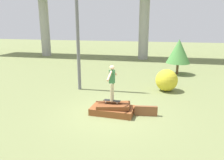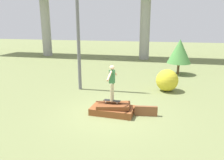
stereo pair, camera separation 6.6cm
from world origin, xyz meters
name	(u,v)px [view 2 (the right image)]	position (x,y,z in m)	size (l,w,h in m)	color
ground_plane	(112,113)	(0.00, 0.00, 0.00)	(80.00, 80.00, 0.00)	olive
scrap_pile	(113,109)	(0.02, -0.01, 0.22)	(1.99, 1.19, 0.55)	brown
scrap_plank_loose	(146,111)	(1.52, 0.10, 0.22)	(1.01, 0.26, 0.45)	brown
skateboard	(112,101)	(-0.02, -0.02, 0.62)	(0.78, 0.29, 0.09)	black
skater	(112,80)	(-0.02, -0.02, 1.57)	(0.24, 1.24, 1.61)	#C6B78E
utility_pole	(78,24)	(-2.83, 3.25, 3.94)	(1.30, 0.20, 7.63)	slate
tree_behind_left	(180,51)	(3.37, 8.88, 1.85)	(1.87, 1.87, 2.80)	brown
bush_yellow_flowering	(167,80)	(2.44, 4.10, 0.67)	(1.33, 1.33, 1.33)	gold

